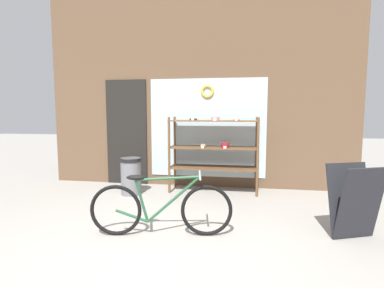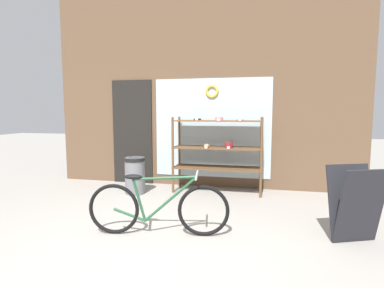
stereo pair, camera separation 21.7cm
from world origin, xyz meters
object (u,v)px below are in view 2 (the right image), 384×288
(sandwich_board, at_px, (355,204))
(trash_bin, at_px, (135,174))
(display_case, at_px, (218,146))
(bicycle, at_px, (158,208))

(sandwich_board, xyz_separation_m, trash_bin, (-3.22, 1.36, -0.08))
(display_case, distance_m, trash_bin, 1.57)
(bicycle, bearing_deg, trash_bin, 112.14)
(sandwich_board, distance_m, trash_bin, 3.50)
(bicycle, distance_m, trash_bin, 1.93)
(bicycle, bearing_deg, sandwich_board, -1.22)
(display_case, height_order, bicycle, display_case)
(bicycle, height_order, sandwich_board, sandwich_board)
(bicycle, bearing_deg, display_case, 69.29)
(display_case, bearing_deg, trash_bin, -163.24)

